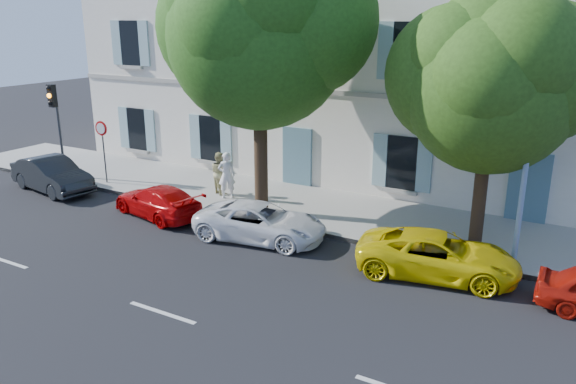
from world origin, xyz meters
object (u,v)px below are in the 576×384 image
Objects in this scene: road_sign at (102,139)px; car_red_coupe at (158,201)px; car_dark_sedan at (52,175)px; street_lamp at (531,118)px; pedestrian_b at (220,173)px; traffic_light at (55,111)px; tree_left at (259,38)px; pedestrian_a at (227,175)px; car_yellow_supercar at (438,255)px; car_white_coupe at (261,222)px; tree_right at (491,89)px.

car_red_coupe is at bearing -21.53° from road_sign.
street_lamp reaches higher than car_dark_sedan.
pedestrian_b is at bearing 12.97° from road_sign.
traffic_light is 2.52m from road_sign.
car_dark_sedan is 10.57m from tree_left.
pedestrian_a is (6.91, 2.40, 0.36)m from car_dark_sedan.
car_yellow_supercar is 9.71m from pedestrian_b.
car_yellow_supercar is (9.86, 0.14, 0.04)m from car_red_coupe.
traffic_light is (-9.90, -0.39, -3.08)m from tree_left.
road_sign is at bearing -179.50° from tree_left.
traffic_light reaches higher than car_red_coupe.
pedestrian_b reaches higher than car_dark_sedan.
car_white_coupe is at bearing -81.47° from car_dark_sedan.
road_sign is at bearing -29.99° from car_dark_sedan.
car_yellow_supercar is 0.59× the size of tree_right.
car_dark_sedan is at bearing 79.97° from car_yellow_supercar.
car_dark_sedan is at bearing -176.36° from street_lamp.
pedestrian_b is (6.33, 2.74, 0.28)m from car_dark_sedan.
car_dark_sedan is at bearing -172.44° from tree_right.
tree_right is (0.53, 2.18, 4.26)m from car_yellow_supercar.
car_white_coupe is at bearing -11.57° from road_sign.
street_lamp reaches higher than car_red_coupe.
tree_left reaches higher than traffic_light.
pedestrian_a is (5.59, 0.81, -0.97)m from road_sign.
pedestrian_b is (-11.07, 1.64, -3.33)m from street_lamp.
tree_right is at bearing 136.77° from pedestrian_a.
tree_right reaches higher than traffic_light.
street_lamp is (7.33, 1.31, 3.72)m from car_white_coupe.
road_sign reaches higher than pedestrian_b.
street_lamp reaches higher than pedestrian_b.
pedestrian_b is at bearing -72.60° from pedestrian_a.
car_yellow_supercar is at bearing -6.45° from road_sign.
car_red_coupe is 12.28m from street_lamp.
tree_right is at bearing -77.48° from car_white_coupe.
traffic_light is at bearing -89.00° from car_red_coupe.
traffic_light is at bearing -177.73° from tree_left.
car_dark_sedan is at bearing -129.68° from road_sign.
car_dark_sedan is at bearing -169.51° from tree_left.
tree_left is 5.17× the size of pedestrian_a.
tree_right reaches higher than pedestrian_b.
tree_left is 7.36m from tree_right.
street_lamp is at bearing -163.67° from pedestrian_b.
car_dark_sedan is 1.08× the size of car_red_coupe.
car_red_coupe is 0.92× the size of car_white_coupe.
road_sign is at bearing 37.71° from pedestrian_b.
car_yellow_supercar is at bearing 122.77° from pedestrian_a.
pedestrian_a is (1.14, 2.57, 0.49)m from car_red_coupe.
tree_right reaches higher than car_yellow_supercar.
car_yellow_supercar is at bearing -171.87° from pedestrian_b.
traffic_light reaches higher than pedestrian_b.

